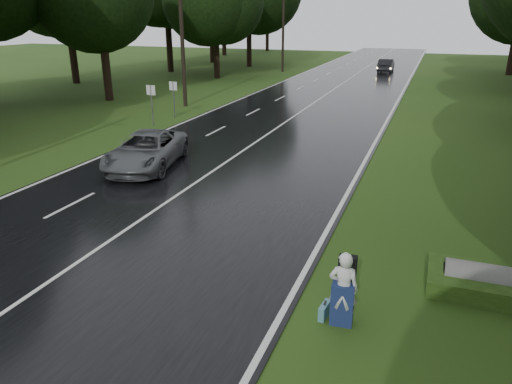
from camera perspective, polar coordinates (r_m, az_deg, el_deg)
ground at (r=14.63m, az=-17.23°, el=-5.88°), size 160.00×160.00×0.00m
road at (r=31.99m, az=4.77°, el=9.06°), size 12.00×140.00×0.04m
lane_center at (r=31.99m, az=4.77°, el=9.11°), size 0.12×140.00×0.01m
grey_car at (r=21.16m, az=-12.90°, el=4.87°), size 3.53×5.72×1.48m
far_car at (r=58.72m, az=15.19°, el=14.32°), size 1.54×4.40×1.45m
hitchhiker at (r=10.44m, az=10.33°, el=-11.48°), size 0.65×0.59×1.70m
suitcase at (r=10.90m, az=8.15°, el=-13.76°), size 0.20×0.48×0.33m
culvert at (r=12.91m, az=24.47°, el=-10.59°), size 1.45×0.73×0.73m
utility_pole_mid at (r=35.75m, az=-8.37°, el=10.08°), size 1.80×0.28×10.91m
utility_pole_far at (r=57.38m, az=3.15°, el=14.07°), size 1.80×0.28×10.27m
road_sign_a at (r=29.63m, az=-12.09°, el=7.74°), size 0.57×0.10×2.38m
road_sign_b at (r=31.81m, az=-9.60°, el=8.75°), size 0.54×0.10×2.26m
tree_left_d at (r=39.52m, az=-16.99°, el=10.39°), size 8.71×8.71×13.61m
tree_left_e at (r=51.72m, az=-4.63°, el=13.35°), size 8.25×8.25×12.90m
tree_left_f at (r=63.31m, az=-0.81°, el=14.68°), size 9.82×9.82×15.34m
tree_right_f at (r=61.02m, az=27.80°, el=12.21°), size 10.64×10.64×16.62m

